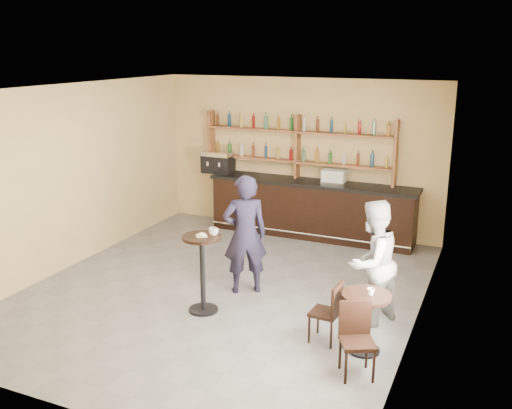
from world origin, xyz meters
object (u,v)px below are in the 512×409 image
at_px(cafe_table, 365,323).
at_px(chair_west, 325,312).
at_px(pastry_case, 334,177).
at_px(chair_south, 357,342).
at_px(pedestal_table, 203,274).
at_px(espresso_machine, 218,162).
at_px(bar_counter, 311,209).
at_px(man_main, 245,234).
at_px(patron_second, 372,263).

distance_m(cafe_table, chair_west, 0.55).
xyz_separation_m(pastry_case, chair_south, (1.70, -4.75, -0.85)).
xyz_separation_m(pedestal_table, cafe_table, (2.46, -0.19, -0.19)).
height_order(espresso_machine, chair_west, espresso_machine).
height_order(bar_counter, man_main, man_main).
distance_m(man_main, chair_south, 2.85).
xyz_separation_m(pedestal_table, chair_south, (2.51, -0.79, -0.14)).
xyz_separation_m(chair_west, patron_second, (0.42, 0.80, 0.48)).
relative_size(bar_counter, pedestal_table, 3.65).
bearing_deg(pastry_case, cafe_table, -58.67).
distance_m(cafe_table, patron_second, 1.00).
bearing_deg(bar_counter, cafe_table, -63.08).
relative_size(man_main, chair_west, 2.29).
bearing_deg(cafe_table, man_main, 153.62).
bearing_deg(espresso_machine, pedestal_table, -69.06).
bearing_deg(pedestal_table, bar_counter, 84.88).
bearing_deg(chair_west, espresso_machine, -133.60).
relative_size(chair_west, patron_second, 0.47).
distance_m(pastry_case, pedestal_table, 4.11).
bearing_deg(cafe_table, espresso_machine, 135.68).
relative_size(pastry_case, pedestal_table, 0.40).
relative_size(bar_counter, chair_west, 5.12).
distance_m(pastry_case, cafe_table, 4.56).
bearing_deg(chair_west, pastry_case, -160.69).
height_order(bar_counter, chair_west, bar_counter).
bearing_deg(pastry_case, chair_west, -65.34).
bearing_deg(chair_west, chair_south, 47.05).
distance_m(bar_counter, chair_west, 4.39).
distance_m(espresso_machine, chair_south, 6.48).
xyz_separation_m(espresso_machine, chair_south, (4.30, -4.75, -0.95)).
bearing_deg(patron_second, bar_counter, -120.63).
height_order(espresso_machine, man_main, man_main).
distance_m(bar_counter, pastry_case, 0.86).
distance_m(man_main, chair_west, 2.01).
xyz_separation_m(man_main, chair_west, (1.64, -1.04, -0.54)).
height_order(pedestal_table, patron_second, patron_second).
xyz_separation_m(man_main, patron_second, (2.06, -0.23, -0.06)).
bearing_deg(espresso_machine, chair_south, -51.20).
relative_size(bar_counter, man_main, 2.24).
relative_size(pedestal_table, cafe_table, 1.47).
bearing_deg(chair_south, patron_second, 69.69).
relative_size(cafe_table, patron_second, 0.45).
distance_m(espresso_machine, man_main, 3.72).
bearing_deg(patron_second, chair_west, 0.89).
height_order(bar_counter, pastry_case, pastry_case).
relative_size(pedestal_table, chair_south, 1.32).
bearing_deg(man_main, patron_second, 141.11).
bearing_deg(espresso_machine, bar_counter, -3.35).
bearing_deg(man_main, espresso_machine, -88.53).
height_order(chair_south, patron_second, patron_second).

